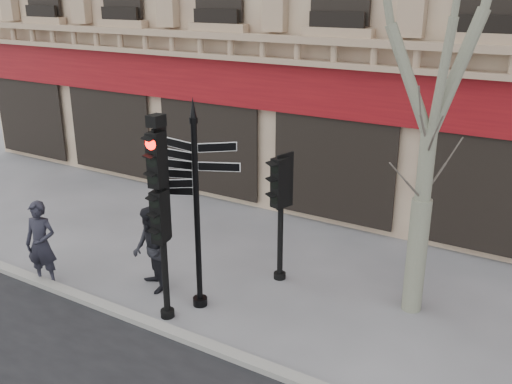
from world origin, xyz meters
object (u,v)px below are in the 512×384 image
(pedestrian_a, at_px, (41,244))
(pedestrian_b, at_px, (151,250))
(fingerpost, at_px, (195,171))
(traffic_signal_main, at_px, (160,195))
(traffic_signal_secondary, at_px, (281,196))

(pedestrian_a, bearing_deg, pedestrian_b, 6.08)
(fingerpost, distance_m, traffic_signal_main, 0.80)
(traffic_signal_main, height_order, pedestrian_a, traffic_signal_main)
(fingerpost, height_order, traffic_signal_main, fingerpost)
(fingerpost, bearing_deg, traffic_signal_main, -128.24)
(traffic_signal_secondary, relative_size, pedestrian_b, 1.51)
(traffic_signal_secondary, xyz_separation_m, pedestrian_b, (-2.05, -1.83, -1.02))
(traffic_signal_secondary, relative_size, pedestrian_a, 1.47)
(fingerpost, xyz_separation_m, traffic_signal_main, (-0.28, -0.68, -0.32))
(fingerpost, xyz_separation_m, traffic_signal_secondary, (0.82, 1.82, -0.90))
(traffic_signal_main, bearing_deg, traffic_signal_secondary, 56.14)
(fingerpost, distance_m, traffic_signal_secondary, 2.19)
(traffic_signal_main, bearing_deg, pedestrian_a, 176.31)
(pedestrian_a, xyz_separation_m, pedestrian_b, (2.15, 1.03, -0.02))
(pedestrian_a, bearing_deg, traffic_signal_secondary, 14.70)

